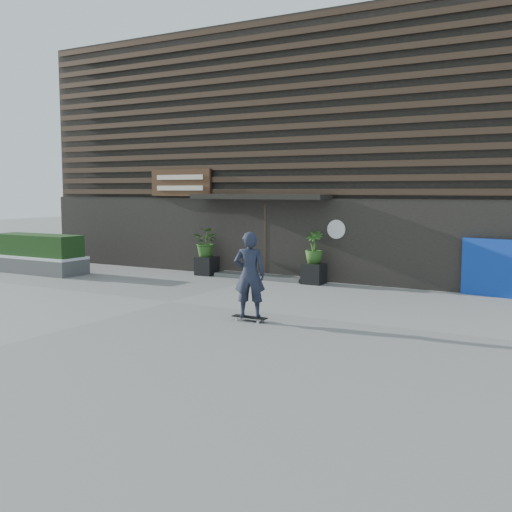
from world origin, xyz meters
The scene contains 12 objects.
ground centered at (0.00, 0.00, 0.00)m, with size 80.00×80.00×0.00m, color gray.
entrance_step centered at (0.00, 4.60, 0.06)m, with size 3.00×0.80×0.12m, color #4F4F4C.
planter_pot_left centered at (-1.90, 4.40, 0.30)m, with size 0.60×0.60×0.60m, color black.
bamboo_left centered at (-1.90, 4.40, 1.08)m, with size 0.86×0.75×0.96m, color #2D591E.
planter_pot_right centered at (1.90, 4.40, 0.30)m, with size 0.60×0.60×0.60m, color black.
bamboo_right centered at (1.90, 4.40, 1.08)m, with size 0.54×0.54×0.96m, color #2D591E.
raised_bed centered at (-7.13, 2.10, 0.25)m, with size 3.50×1.20×0.50m, color #4C4C4A.
snow_layer centered at (-7.13, 2.10, 0.54)m, with size 3.50×1.20×0.08m, color white.
hedge centered at (-7.13, 2.10, 0.93)m, with size 3.30×1.00×0.70m, color #173513.
blue_tarp centered at (6.81, 4.70, 0.75)m, with size 1.60×0.12×1.50m, color #0B2E99.
building centered at (0.00, 9.96, 3.99)m, with size 18.00×11.00×8.00m.
skateboarder centered at (2.81, -0.96, 0.99)m, with size 0.78×0.65×1.89m.
Camera 1 is at (9.08, -11.78, 2.75)m, focal length 42.39 mm.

